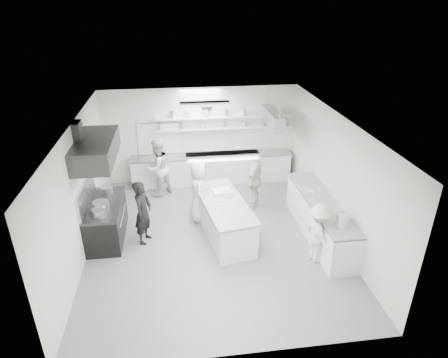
{
  "coord_description": "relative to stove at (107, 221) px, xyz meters",
  "views": [
    {
      "loc": [
        -0.81,
        -8.04,
        5.5
      ],
      "look_at": [
        0.35,
        0.6,
        1.33
      ],
      "focal_mm": 31.02,
      "sensor_mm": 36.0,
      "label": 1
    }
  ],
  "objects": [
    {
      "name": "light_fixture_front",
      "position": [
        2.6,
        -2.2,
        2.49
      ],
      "size": [
        1.3,
        0.25,
        0.1
      ],
      "primitive_type": "cube",
      "color": "white",
      "rests_on": "ceiling"
    },
    {
      "name": "stove",
      "position": [
        0.0,
        0.0,
        0.0
      ],
      "size": [
        0.8,
        1.8,
        0.9
      ],
      "primitive_type": "cube",
      "color": "black",
      "rests_on": "floor"
    },
    {
      "name": "floor",
      "position": [
        2.6,
        -0.4,
        -0.46
      ],
      "size": [
        6.0,
        7.0,
        0.02
      ],
      "primitive_type": "cube",
      "color": "gray",
      "rests_on": "ground"
    },
    {
      "name": "back_counter",
      "position": [
        2.9,
        2.8,
        0.01
      ],
      "size": [
        5.0,
        0.6,
        0.92
      ],
      "primitive_type": "cube",
      "color": "white",
      "rests_on": "floor"
    },
    {
      "name": "cook_right",
      "position": [
        4.82,
        -1.58,
        0.26
      ],
      "size": [
        0.65,
        0.98,
        1.42
      ],
      "primitive_type": "imported",
      "rotation": [
        0.0,
        0.0,
        1.71
      ],
      "color": "silver",
      "rests_on": "floor"
    },
    {
      "name": "prep_island",
      "position": [
        2.88,
        -0.26,
        -0.0
      ],
      "size": [
        1.29,
        2.54,
        0.9
      ],
      "primitive_type": "cube",
      "rotation": [
        0.0,
        0.0,
        0.16
      ],
      "color": "white",
      "rests_on": "floor"
    },
    {
      "name": "cook_back",
      "position": [
        1.23,
        2.14,
        0.43
      ],
      "size": [
        1.09,
        1.07,
        1.77
      ],
      "primitive_type": "imported",
      "rotation": [
        0.0,
        0.0,
        -2.42
      ],
      "color": "silver",
      "rests_on": "floor"
    },
    {
      "name": "shelf_lower",
      "position": [
        3.3,
        2.97,
        1.3
      ],
      "size": [
        4.2,
        0.26,
        0.04
      ],
      "primitive_type": "cube",
      "color": "white",
      "rests_on": "wall_back"
    },
    {
      "name": "cook_stove",
      "position": [
        0.93,
        -0.29,
        0.36
      ],
      "size": [
        0.56,
        0.68,
        1.61
      ],
      "primitive_type": "imported",
      "rotation": [
        0.0,
        0.0,
        1.23
      ],
      "color": "black",
      "rests_on": "floor"
    },
    {
      "name": "bowl_island_a",
      "position": [
        2.98,
        -0.05,
        0.47
      ],
      "size": [
        0.3,
        0.3,
        0.06
      ],
      "primitive_type": "imported",
      "rotation": [
        0.0,
        0.0,
        -0.4
      ],
      "color": "#A3A3A5",
      "rests_on": "prep_island"
    },
    {
      "name": "shelf_upper",
      "position": [
        3.3,
        2.97,
        1.65
      ],
      "size": [
        4.2,
        0.26,
        0.04
      ],
      "primitive_type": "cube",
      "color": "white",
      "rests_on": "wall_back"
    },
    {
      "name": "light_fixture_rear",
      "position": [
        2.6,
        1.4,
        2.49
      ],
      "size": [
        1.3,
        0.25,
        0.1
      ],
      "primitive_type": "cube",
      "color": "white",
      "rests_on": "ceiling"
    },
    {
      "name": "wall_front",
      "position": [
        2.6,
        -3.9,
        1.05
      ],
      "size": [
        6.0,
        0.04,
        3.0
      ],
      "primitive_type": "cube",
      "color": "silver",
      "rests_on": "floor"
    },
    {
      "name": "pot_rack",
      "position": [
        4.6,
        2.0,
        1.85
      ],
      "size": [
        0.3,
        1.6,
        0.4
      ],
      "primitive_type": "cube",
      "color": "#A3A3A5",
      "rests_on": "ceiling"
    },
    {
      "name": "exhaust_hood",
      "position": [
        0.0,
        -0.0,
        1.9
      ],
      "size": [
        0.85,
        2.0,
        0.5
      ],
      "primitive_type": "cube",
      "color": "#2E2E2F",
      "rests_on": "wall_left"
    },
    {
      "name": "cook_island_left",
      "position": [
        2.34,
        0.57,
        0.39
      ],
      "size": [
        0.62,
        0.87,
        1.68
      ],
      "primitive_type": "imported",
      "rotation": [
        0.0,
        0.0,
        1.47
      ],
      "color": "silver",
      "rests_on": "floor"
    },
    {
      "name": "cook_island_right",
      "position": [
        3.92,
        1.04,
        0.42
      ],
      "size": [
        0.86,
        1.1,
        1.74
      ],
      "primitive_type": "imported",
      "rotation": [
        0.0,
        0.0,
        -2.07
      ],
      "color": "silver",
      "rests_on": "floor"
    },
    {
      "name": "wall_right",
      "position": [
        5.6,
        -0.4,
        1.05
      ],
      "size": [
        0.04,
        7.0,
        3.0
      ],
      "primitive_type": "cube",
      "color": "silver",
      "rests_on": "floor"
    },
    {
      "name": "wall_left",
      "position": [
        -0.4,
        -0.4,
        1.05
      ],
      "size": [
        0.04,
        7.0,
        3.0
      ],
      "primitive_type": "cube",
      "color": "silver",
      "rests_on": "floor"
    },
    {
      "name": "bowl_island_b",
      "position": [
        2.71,
        -0.38,
        0.48
      ],
      "size": [
        0.26,
        0.26,
        0.07
      ],
      "primitive_type": "imported",
      "rotation": [
        0.0,
        0.0,
        -0.27
      ],
      "color": "white",
      "rests_on": "prep_island"
    },
    {
      "name": "ceiling",
      "position": [
        2.6,
        -0.4,
        2.56
      ],
      "size": [
        6.0,
        7.0,
        0.02
      ],
      "primitive_type": "cube",
      "color": "white",
      "rests_on": "wall_back"
    },
    {
      "name": "right_counter",
      "position": [
        5.25,
        -0.6,
        0.02
      ],
      "size": [
        0.74,
        3.3,
        0.94
      ],
      "primitive_type": "cube",
      "color": "white",
      "rests_on": "floor"
    },
    {
      "name": "stove_pot",
      "position": [
        0.0,
        -0.33,
        0.59
      ],
      "size": [
        0.37,
        0.37,
        0.27
      ],
      "primitive_type": "cylinder",
      "color": "#A3A3A5",
      "rests_on": "stove"
    },
    {
      "name": "bowl_right",
      "position": [
        5.05,
        -0.16,
        0.52
      ],
      "size": [
        0.33,
        0.33,
        0.06
      ],
      "primitive_type": "imported",
      "rotation": [
        0.0,
        0.0,
        -0.42
      ],
      "color": "white",
      "rests_on": "right_counter"
    },
    {
      "name": "pass_through_window",
      "position": [
        1.3,
        3.08,
        1.0
      ],
      "size": [
        1.3,
        0.04,
        1.0
      ],
      "primitive_type": "cube",
      "color": "black",
      "rests_on": "wall_back"
    },
    {
      "name": "wall_clock",
      "position": [
        2.8,
        3.06,
        2.0
      ],
      "size": [
        0.32,
        0.05,
        0.32
      ],
      "primitive_type": "cylinder",
      "rotation": [
        1.57,
        0.0,
        0.0
      ],
      "color": "white",
      "rests_on": "wall_back"
    },
    {
      "name": "wall_back",
      "position": [
        2.6,
        3.1,
        1.05
      ],
      "size": [
        6.0,
        0.04,
        3.0
      ],
      "primitive_type": "cube",
      "color": "silver",
      "rests_on": "floor"
    }
  ]
}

